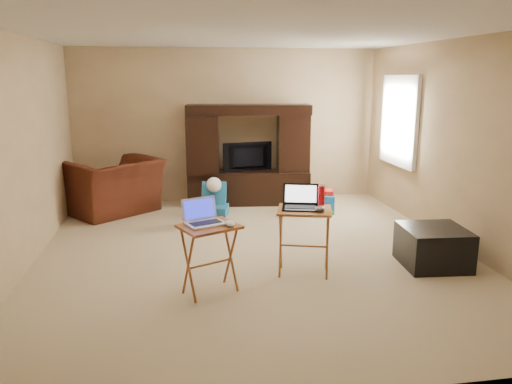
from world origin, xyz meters
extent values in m
plane|color=#CABB8C|center=(0.00, 0.00, 0.00)|extent=(5.50, 5.50, 0.00)
plane|color=silver|center=(0.00, 0.00, 2.50)|extent=(5.50, 5.50, 0.00)
plane|color=tan|center=(0.00, 2.75, 1.25)|extent=(5.00, 0.00, 5.00)
plane|color=tan|center=(0.00, -2.75, 1.25)|extent=(5.00, 0.00, 5.00)
plane|color=tan|center=(-2.50, 0.00, 1.25)|extent=(0.00, 5.50, 5.50)
plane|color=tan|center=(2.50, 0.00, 1.25)|extent=(0.00, 5.50, 5.50)
plane|color=white|center=(2.48, 1.55, 1.40)|extent=(0.00, 1.20, 1.20)
cube|color=white|center=(2.46, 1.55, 1.40)|extent=(0.06, 1.14, 1.34)
cube|color=black|center=(0.31, 2.40, 0.81)|extent=(2.02, 0.72, 1.61)
imported|color=black|center=(0.31, 2.36, 0.77)|extent=(0.83, 0.24, 0.47)
imported|color=#43190E|center=(-1.83, 2.16, 0.41)|extent=(1.69, 1.66, 0.83)
cube|color=black|center=(1.91, -0.68, 0.22)|extent=(0.72, 0.72, 0.43)
cube|color=#9A5425|center=(-0.58, -0.99, 0.34)|extent=(0.65, 0.60, 0.68)
cube|color=#9D5D26|center=(0.43, -0.68, 0.36)|extent=(0.65, 0.57, 0.71)
cube|color=silver|center=(-0.61, -0.96, 0.80)|extent=(0.44, 0.40, 0.24)
cube|color=black|center=(0.39, -0.66, 0.83)|extent=(0.44, 0.39, 0.24)
ellipsoid|color=silver|center=(-0.39, -1.06, 0.71)|extent=(0.13, 0.16, 0.06)
ellipsoid|color=#404045|center=(0.56, -0.80, 0.74)|extent=(0.14, 0.17, 0.06)
cylinder|color=red|center=(0.63, -0.60, 0.82)|extent=(0.07, 0.07, 0.22)
camera|label=1|loc=(-0.87, -5.52, 2.06)|focal=35.00mm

